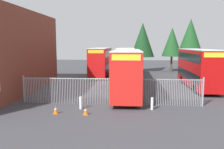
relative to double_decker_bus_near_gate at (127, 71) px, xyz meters
The scene contains 13 objects.
ground_plane 5.26m from the double_decker_bus_near_gate, 108.70° to the left, with size 100.00×100.00×0.00m, color #3D3D42.
palisade_fence 4.00m from the double_decker_bus_near_gate, 109.61° to the right, with size 14.97×0.14×2.35m.
double_decker_bus_near_gate is the anchor object (origin of this frame).
double_decker_bus_behind_fence_left 9.39m from the double_decker_bus_near_gate, 31.12° to the left, with size 2.54×10.81×4.42m.
double_decker_bus_behind_fence_right 11.76m from the double_decker_bus_near_gate, 91.99° to the left, with size 2.54×10.81×4.42m.
double_decker_bus_far_back 15.35m from the double_decker_bus_near_gate, 106.73° to the left, with size 2.54×10.81×4.42m.
bollard_near_left 6.51m from the double_decker_bus_near_gate, 124.00° to the right, with size 0.20×0.20×0.95m, color silver.
bollard_center_front 5.69m from the double_decker_bus_near_gate, 68.14° to the right, with size 0.20×0.20×0.95m, color silver.
traffic_cone_by_gate 7.55m from the double_decker_bus_near_gate, 112.75° to the right, with size 0.34×0.34×0.59m.
traffic_cone_mid_forecourt 8.53m from the double_decker_bus_near_gate, 127.20° to the right, with size 0.34×0.34×0.59m.
tree_tall_back 23.09m from the double_decker_bus_near_gate, 70.08° to the left, with size 3.66×3.66×8.06m.
tree_short_side 21.92m from the double_decker_bus_near_gate, 83.45° to the left, with size 4.34×4.34×8.92m.
tree_mid_row 28.84m from the double_decker_bus_near_gate, 64.96° to the left, with size 5.05×5.05×10.04m.
Camera 1 is at (1.84, -19.16, 4.91)m, focal length 38.04 mm.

